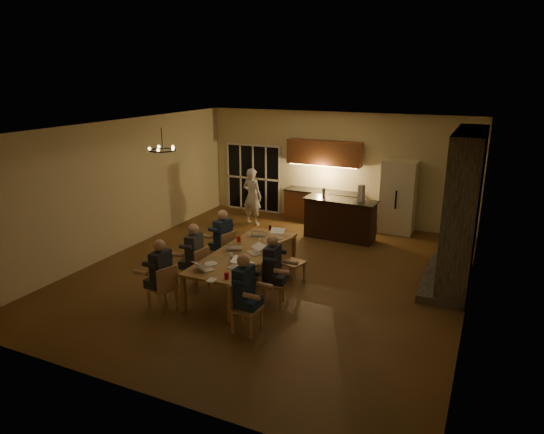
{
  "coord_description": "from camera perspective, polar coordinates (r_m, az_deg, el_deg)",
  "views": [
    {
      "loc": [
        4.15,
        -8.94,
        4.25
      ],
      "look_at": [
        -0.12,
        0.3,
        1.22
      ],
      "focal_mm": 32.0,
      "sensor_mm": 36.0,
      "label": 1
    }
  ],
  "objects": [
    {
      "name": "mug_mid",
      "position": [
        10.4,
        -1.4,
        -2.79
      ],
      "size": [
        0.07,
        0.07,
        0.1
      ],
      "primitive_type": "cylinder",
      "color": "white",
      "rests_on": "dining_table"
    },
    {
      "name": "refrigerator",
      "position": [
        13.68,
        14.64,
        2.3
      ],
      "size": [
        0.9,
        0.68,
        2.0
      ],
      "primitive_type": "cube",
      "color": "beige",
      "rests_on": "ground"
    },
    {
      "name": "mug_front",
      "position": [
        9.61,
        -4.86,
        -4.53
      ],
      "size": [
        0.08,
        0.08,
        0.1
      ],
      "primitive_type": "cylinder",
      "color": "white",
      "rests_on": "dining_table"
    },
    {
      "name": "kitchenette",
      "position": [
        14.21,
        5.98,
        4.11
      ],
      "size": [
        2.24,
        0.68,
        2.4
      ],
      "primitive_type": null,
      "color": "brown",
      "rests_on": "ground"
    },
    {
      "name": "ceiling",
      "position": [
        9.91,
        -0.08,
        10.62
      ],
      "size": [
        8.0,
        9.0,
        0.04
      ],
      "primitive_type": "cube",
      "color": "white",
      "rests_on": "back_wall"
    },
    {
      "name": "french_doors",
      "position": [
        15.4,
        -2.19,
        4.59
      ],
      "size": [
        1.86,
        0.08,
        2.1
      ],
      "primitive_type": "cube",
      "color": "black",
      "rests_on": "ground"
    },
    {
      "name": "back_wall",
      "position": [
        14.34,
        7.59,
        5.8
      ],
      "size": [
        8.0,
        0.04,
        3.2
      ],
      "primitive_type": "cube",
      "color": "#BEB186",
      "rests_on": "ground"
    },
    {
      "name": "chandelier",
      "position": [
        10.14,
        -12.75,
        7.67
      ],
      "size": [
        0.54,
        0.54,
        0.03
      ],
      "primitive_type": "torus",
      "color": "black",
      "rests_on": "ceiling"
    },
    {
      "name": "person_right_near",
      "position": [
        8.3,
        -3.33,
        -8.84
      ],
      "size": [
        0.61,
        0.61,
        1.38
      ],
      "primitive_type": null,
      "rotation": [
        0.0,
        0.0,
        1.55
      ],
      "color": "#1B2C43",
      "rests_on": "ground"
    },
    {
      "name": "redcup_mid",
      "position": [
        10.48,
        -3.94,
        -2.62
      ],
      "size": [
        0.08,
        0.08,
        0.12
      ],
      "primitive_type": "cylinder",
      "color": "red",
      "rests_on": "dining_table"
    },
    {
      "name": "right_wall",
      "position": [
        9.33,
        22.94,
        -1.28
      ],
      "size": [
        0.04,
        9.0,
        3.2
      ],
      "primitive_type": "cube",
      "color": "#BEB186",
      "rests_on": "ground"
    },
    {
      "name": "notepad",
      "position": [
        8.66,
        -7.12,
        -7.37
      ],
      "size": [
        0.15,
        0.2,
        0.01
      ],
      "primitive_type": "cube",
      "rotation": [
        0.0,
        0.0,
        0.07
      ],
      "color": "white",
      "rests_on": "dining_table"
    },
    {
      "name": "chair_left_far",
      "position": [
        10.94,
        -5.81,
        -3.85
      ],
      "size": [
        0.54,
        0.54,
        0.89
      ],
      "primitive_type": null,
      "rotation": [
        0.0,
        0.0,
        -1.85
      ],
      "color": "tan",
      "rests_on": "ground"
    },
    {
      "name": "bar_blender",
      "position": [
        12.63,
        10.46,
        2.76
      ],
      "size": [
        0.17,
        0.17,
        0.42
      ],
      "primitive_type": "cube",
      "rotation": [
        0.0,
        0.0,
        -0.3
      ],
      "color": "silver",
      "rests_on": "bar_island"
    },
    {
      "name": "can_cola",
      "position": [
        11.21,
        -0.23,
        -1.29
      ],
      "size": [
        0.06,
        0.06,
        0.12
      ],
      "primitive_type": "cylinder",
      "color": "#3F0F0C",
      "rests_on": "dining_table"
    },
    {
      "name": "dining_table",
      "position": [
        10.07,
        -3.24,
        -6.07
      ],
      "size": [
        1.1,
        3.08,
        0.75
      ],
      "primitive_type": "cube",
      "color": "#B78D49",
      "rests_on": "ground"
    },
    {
      "name": "left_wall",
      "position": [
        12.4,
        -17.21,
        3.5
      ],
      "size": [
        0.04,
        9.0,
        3.2
      ],
      "primitive_type": "cube",
      "color": "#BEB186",
      "rests_on": "ground"
    },
    {
      "name": "bar_island",
      "position": [
        12.93,
        8.0,
        -0.25
      ],
      "size": [
        1.95,
        0.78,
        1.08
      ],
      "primitive_type": "cube",
      "rotation": [
        0.0,
        0.0,
        -0.05
      ],
      "color": "black",
      "rests_on": "ground"
    },
    {
      "name": "floor",
      "position": [
        10.74,
        -0.07,
        -6.73
      ],
      "size": [
        9.0,
        9.0,
        0.0
      ],
      "primitive_type": "plane",
      "color": "brown",
      "rests_on": "ground"
    },
    {
      "name": "bar_bottle",
      "position": [
        12.96,
        6.11,
        2.89
      ],
      "size": [
        0.08,
        0.08,
        0.24
      ],
      "primitive_type": "cylinder",
      "color": "#99999E",
      "rests_on": "bar_island"
    },
    {
      "name": "chair_left_mid",
      "position": [
        10.04,
        -9.05,
        -5.9
      ],
      "size": [
        0.5,
        0.5,
        0.89
      ],
      "primitive_type": null,
      "rotation": [
        0.0,
        0.0,
        -1.71
      ],
      "color": "tan",
      "rests_on": "ground"
    },
    {
      "name": "person_right_mid",
      "position": [
        9.21,
        0.04,
        -6.16
      ],
      "size": [
        0.63,
        0.63,
        1.38
      ],
      "primitive_type": null,
      "rotation": [
        0.0,
        0.0,
        1.63
      ],
      "color": "#25292F",
      "rests_on": "ground"
    },
    {
      "name": "plate_left",
      "position": [
        9.35,
        -7.2,
        -5.48
      ],
      "size": [
        0.25,
        0.25,
        0.02
      ],
      "primitive_type": "cylinder",
      "color": "white",
      "rests_on": "dining_table"
    },
    {
      "name": "can_silver",
      "position": [
        9.39,
        -4.82,
        -4.98
      ],
      "size": [
        0.07,
        0.07,
        0.12
      ],
      "primitive_type": "cylinder",
      "color": "#B2B2B7",
      "rests_on": "dining_table"
    },
    {
      "name": "person_left_mid",
      "position": [
        9.96,
        -9.1,
        -4.59
      ],
      "size": [
        0.67,
        0.67,
        1.38
      ],
      "primitive_type": null,
      "rotation": [
        0.0,
        0.0,
        -1.44
      ],
      "color": "#363C40",
      "rests_on": "ground"
    },
    {
      "name": "chair_right_far",
      "position": [
        10.21,
        2.42,
        -5.31
      ],
      "size": [
        0.54,
        0.54,
        0.89
      ],
      "primitive_type": null,
      "rotation": [
        0.0,
        0.0,
        1.32
      ],
      "color": "tan",
      "rests_on": "ground"
    },
    {
      "name": "laptop_c",
      "position": [
        10.07,
        -4.49,
        -3.12
      ],
      "size": [
        0.41,
        0.39,
        0.23
      ],
      "primitive_type": null,
      "rotation": [
        0.0,
        0.0,
        3.59
      ],
      "color": "silver",
      "rests_on": "dining_table"
    },
    {
      "name": "laptop_e",
      "position": [
        10.88,
        -1.55,
        -1.57
      ],
      "size": [
        0.36,
        0.33,
        0.23
      ],
      "primitive_type": null,
      "rotation": [
        0.0,
        0.0,
        3.31
      ],
      "color": "silver",
      "rests_on": "dining_table"
    },
    {
      "name": "laptop_a",
      "position": [
        9.09,
        -7.86,
        -5.45
      ],
      "size": [
        0.41,
        0.4,
        0.23
      ],
      "primitive_type": null,
      "rotation": [
        0.0,
        0.0,
        2.67
      ],
      "color": "silver",
      "rests_on": "dining_table"
    },
    {
      "name": "person_left_near",
      "position": [
        9.18,
        -12.88,
        -6.68
      ],
      "size": [
        0.6,
        0.6,
        1.38
      ],
      "primitive_type": null,
      "rotation": [
        0.0,
        0.0,
        -1.57
      ],
      "color": "#25292F",
      "rests_on": "ground"
    },
    {
      "name": "laptop_d",
      "position": [
        9.79,
        -2.09,
        -3.68
      ],
      "size": [
        0.42,
        0.41,
        0.23
      ],
      "primitive_type": null,
      "rotation": [
        0.0,
        0.0,
        -0.56
      ],
      "color": "silver",
      "rests_on": "dining_table"
    },
    {
      "name": "mug_back",
      "position": [
        10.78,
        -2.77,
        -2.11
      ],
      "size": [
        0.08,
        0.08,
        0.1
      ],
      "primitive_type": "cylinder",
      "color": "white",
      "rests_on": "dining_table"
    },
    {
      "name": "person_left_far",
      "position": [
        10.84,
        -5.75,
        -2.68
      ],
      "size": [
        0.69,
        0.69,
        1.38
      ],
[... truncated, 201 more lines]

